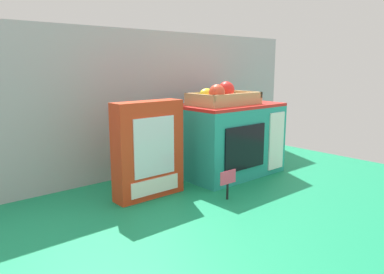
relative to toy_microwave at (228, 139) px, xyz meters
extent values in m
plane|color=#147A4C|center=(-0.21, -0.03, -0.15)|extent=(1.70, 1.70, 0.00)
cube|color=#A0A3A8|center=(-0.21, 0.24, 0.15)|extent=(1.61, 0.03, 0.58)
cube|color=teal|center=(0.00, 0.00, -0.01)|extent=(0.42, 0.27, 0.28)
cube|color=red|center=(0.00, 0.00, 0.14)|extent=(0.42, 0.27, 0.01)
cube|color=black|center=(-0.05, -0.14, -0.01)|extent=(0.22, 0.01, 0.17)
cube|color=white|center=(0.14, -0.14, -0.01)|extent=(0.09, 0.01, 0.23)
cube|color=tan|center=(-0.04, -0.01, 0.16)|extent=(0.27, 0.16, 0.02)
cube|color=tan|center=(-0.04, -0.08, 0.18)|extent=(0.27, 0.01, 0.02)
cube|color=tan|center=(-0.04, 0.07, 0.18)|extent=(0.27, 0.01, 0.02)
cube|color=tan|center=(-0.17, -0.01, 0.18)|extent=(0.01, 0.16, 0.02)
cube|color=tan|center=(0.10, -0.01, 0.18)|extent=(0.01, 0.16, 0.02)
ellipsoid|color=#9EC647|center=(-0.06, 0.02, 0.19)|extent=(0.08, 0.09, 0.05)
ellipsoid|color=yellow|center=(-0.10, 0.02, 0.19)|extent=(0.07, 0.04, 0.04)
sphere|color=red|center=(-0.01, 0.01, 0.20)|extent=(0.07, 0.07, 0.07)
sphere|color=#E04228|center=(-0.12, -0.05, 0.20)|extent=(0.06, 0.06, 0.06)
cube|color=red|center=(-0.41, -0.02, 0.02)|extent=(0.25, 0.07, 0.33)
cube|color=silver|center=(-0.41, -0.06, 0.04)|extent=(0.16, 0.00, 0.20)
cube|color=white|center=(-0.41, -0.06, -0.10)|extent=(0.19, 0.00, 0.05)
cylinder|color=black|center=(-0.23, -0.22, -0.12)|extent=(0.01, 0.01, 0.06)
cube|color=#F44C6B|center=(-0.23, -0.22, -0.07)|extent=(0.07, 0.00, 0.05)
camera|label=1|loc=(-1.10, -1.04, 0.30)|focal=34.83mm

